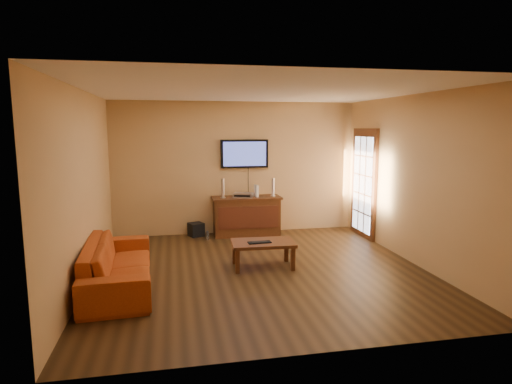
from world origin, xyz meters
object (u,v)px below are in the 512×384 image
object	(u,v)px
keyboard	(260,242)
bottle	(207,235)
media_console	(247,216)
subwoofer	(196,229)
sofa	(118,257)
television	(244,154)
game_console	(256,191)
av_receiver	(243,195)
coffee_table	(263,245)
speaker_right	(273,188)
speaker_left	(223,189)

from	to	relation	value
keyboard	bottle	bearing A→B (deg)	108.90
media_console	subwoofer	bearing A→B (deg)	174.84
bottle	sofa	bearing A→B (deg)	-121.83
keyboard	subwoofer	bearing A→B (deg)	110.93
subwoofer	bottle	bearing A→B (deg)	-80.36
television	keyboard	bearing A→B (deg)	-94.07
game_console	av_receiver	bearing A→B (deg)	174.37
game_console	keyboard	world-z (taller)	game_console
av_receiver	television	bearing A→B (deg)	94.71
sofa	game_console	bearing A→B (deg)	-47.55
television	coffee_table	xyz separation A→B (m)	(-0.10, -2.30, -1.29)
media_console	av_receiver	distance (m)	0.44
bottle	game_console	bearing A→B (deg)	12.96
media_console	speaker_right	distance (m)	0.78
coffee_table	speaker_right	size ratio (longest dim) A/B	2.71
television	speaker_left	world-z (taller)	television
television	subwoofer	xyz separation A→B (m)	(-1.02, -0.13, -1.51)
subwoofer	keyboard	bearing A→B (deg)	-91.04
media_console	av_receiver	size ratio (longest dim) A/B	3.65
bottle	keyboard	xyz separation A→B (m)	(0.65, -1.90, 0.34)
av_receiver	subwoofer	world-z (taller)	av_receiver
coffee_table	game_console	world-z (taller)	game_console
speaker_left	av_receiver	xyz separation A→B (m)	(0.42, 0.03, -0.13)
media_console	subwoofer	world-z (taller)	media_console
speaker_left	av_receiver	distance (m)	0.44
subwoofer	coffee_table	bearing A→B (deg)	-88.97
av_receiver	keyboard	bearing A→B (deg)	-72.29
television	speaker_right	xyz separation A→B (m)	(0.55, -0.24, -0.69)
coffee_table	keyboard	xyz separation A→B (m)	(-0.07, -0.06, 0.07)
av_receiver	keyboard	xyz separation A→B (m)	(-0.10, -2.14, -0.41)
television	av_receiver	distance (m)	0.85
sofa	bottle	distance (m)	2.69
sofa	keyboard	world-z (taller)	sofa
coffee_table	game_console	xyz separation A→B (m)	(0.31, 2.08, 0.55)
television	coffee_table	world-z (taller)	television
television	keyboard	distance (m)	2.67
game_console	subwoofer	bearing A→B (deg)	169.25
keyboard	speaker_right	bearing A→B (deg)	71.39
game_console	keyboard	distance (m)	2.23
television	speaker_right	bearing A→B (deg)	-23.30
game_console	speaker_left	bearing A→B (deg)	176.32
speaker_left	bottle	bearing A→B (deg)	-149.12
keyboard	media_console	bearing A→B (deg)	85.51
av_receiver	bottle	xyz separation A→B (m)	(-0.76, -0.23, -0.75)
coffee_table	speaker_right	bearing A→B (deg)	72.56
coffee_table	bottle	bearing A→B (deg)	111.34
speaker_left	subwoofer	world-z (taller)	speaker_left
media_console	av_receiver	world-z (taller)	av_receiver
speaker_right	subwoofer	distance (m)	1.78
coffee_table	sofa	bearing A→B (deg)	-168.74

